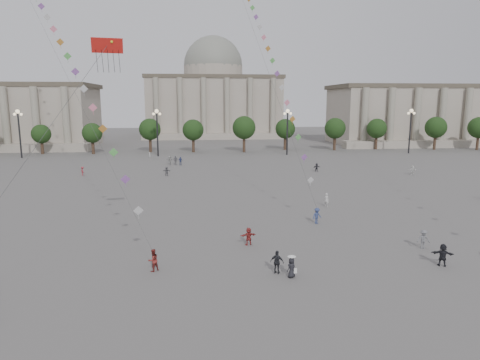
{
  "coord_description": "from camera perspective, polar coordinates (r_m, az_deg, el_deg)",
  "views": [
    {
      "loc": [
        -5.66,
        -28.72,
        12.36
      ],
      "look_at": [
        -1.73,
        12.0,
        4.83
      ],
      "focal_mm": 32.0,
      "sensor_mm": 36.0,
      "label": 1
    }
  ],
  "objects": [
    {
      "name": "kite_train_west",
      "position": [
        60.39,
        -25.5,
        20.58
      ],
      "size": [
        29.52,
        47.92,
        70.75
      ],
      "color": "#3F3F3F",
      "rests_on": "ground"
    },
    {
      "name": "tourist_2",
      "position": [
        37.58,
        1.15,
        -7.51
      ],
      "size": [
        1.53,
        0.83,
        1.58
      ],
      "primitive_type": "imported",
      "rotation": [
        0.0,
        0.0,
        3.41
      ],
      "color": "#A12D2B",
      "rests_on": "ground"
    },
    {
      "name": "tree_row",
      "position": [
        107.1,
        -2.5,
        6.68
      ],
      "size": [
        137.12,
        5.12,
        8.0
      ],
      "color": "#3C281E",
      "rests_on": "ground"
    },
    {
      "name": "ground",
      "position": [
        31.78,
        5.31,
        -12.51
      ],
      "size": [
        360.0,
        360.0,
        0.0
      ],
      "primitive_type": "plane",
      "color": "#595653",
      "rests_on": "ground"
    },
    {
      "name": "person_crowd_7",
      "position": [
        78.65,
        22.01,
        1.21
      ],
      "size": [
        1.51,
        0.51,
        1.62
      ],
      "primitive_type": "imported",
      "rotation": [
        0.0,
        0.0,
        3.16
      ],
      "color": "white",
      "rests_on": "ground"
    },
    {
      "name": "person_crowd_0",
      "position": [
        85.26,
        -7.95,
        2.55
      ],
      "size": [
        1.06,
        0.76,
        1.67
      ],
      "primitive_type": "imported",
      "rotation": [
        0.0,
        0.0,
        0.4
      ],
      "color": "navy",
      "rests_on": "ground"
    },
    {
      "name": "tourist_1",
      "position": [
        31.72,
        4.97,
        -10.86
      ],
      "size": [
        1.1,
        0.81,
        1.73
      ],
      "primitive_type": "imported",
      "rotation": [
        0.0,
        0.0,
        2.71
      ],
      "color": "black",
      "rests_on": "ground"
    },
    {
      "name": "person_crowd_3",
      "position": [
        36.42,
        25.41,
        -9.01
      ],
      "size": [
        1.7,
        1.12,
        1.75
      ],
      "primitive_type": "imported",
      "rotation": [
        0.0,
        0.0,
        2.74
      ],
      "color": "black",
      "rests_on": "ground"
    },
    {
      "name": "lamp_post_mid_west",
      "position": [
        99.29,
        -11.0,
        7.34
      ],
      "size": [
        2.0,
        0.9,
        10.65
      ],
      "color": "#262628",
      "rests_on": "ground"
    },
    {
      "name": "person_crowd_6",
      "position": [
        39.83,
        23.27,
        -7.28
      ],
      "size": [
        1.15,
        0.76,
        1.66
      ],
      "primitive_type": "imported",
      "rotation": [
        0.0,
        0.0,
        6.14
      ],
      "color": "slate",
      "rests_on": "ground"
    },
    {
      "name": "person_crowd_17",
      "position": [
        77.24,
        -20.25,
        1.13
      ],
      "size": [
        0.99,
        1.11,
        1.5
      ],
      "primitive_type": "imported",
      "rotation": [
        0.0,
        0.0,
        2.13
      ],
      "color": "#9F2B35",
      "rests_on": "ground"
    },
    {
      "name": "kite_flyer_0",
      "position": [
        32.68,
        -11.51,
        -10.43
      ],
      "size": [
        1.04,
        1.01,
        1.69
      ],
      "primitive_type": "imported",
      "rotation": [
        0.0,
        0.0,
        3.81
      ],
      "color": "maroon",
      "rests_on": "ground"
    },
    {
      "name": "dragon_kite",
      "position": [
        33.49,
        -17.43,
        15.34
      ],
      "size": [
        4.97,
        6.7,
        20.76
      ],
      "color": "red",
      "rests_on": "ground"
    },
    {
      "name": "kite_flyer_1",
      "position": [
        44.64,
        10.22,
        -4.71
      ],
      "size": [
        1.24,
        1.02,
        1.67
      ],
      "primitive_type": "imported",
      "rotation": [
        0.0,
        0.0,
        0.44
      ],
      "color": "navy",
      "rests_on": "ground"
    },
    {
      "name": "person_crowd_4",
      "position": [
        86.02,
        -9.37,
        2.61
      ],
      "size": [
        1.58,
        1.43,
        1.74
      ],
      "primitive_type": "imported",
      "rotation": [
        0.0,
        0.0,
        3.83
      ],
      "color": "#B5B6B1",
      "rests_on": "ground"
    },
    {
      "name": "person_crowd_12",
      "position": [
        73.12,
        -9.75,
        1.15
      ],
      "size": [
        1.47,
        0.68,
        1.53
      ],
      "primitive_type": "imported",
      "rotation": [
        0.0,
        0.0,
        2.97
      ],
      "color": "#58575B",
      "rests_on": "ground"
    },
    {
      "name": "person_crowd_16",
      "position": [
        85.67,
        -8.61,
        2.63
      ],
      "size": [
        1.15,
        0.89,
        1.83
      ],
      "primitive_type": "imported",
      "rotation": [
        0.0,
        0.0,
        0.48
      ],
      "color": "slate",
      "rests_on": "ground"
    },
    {
      "name": "hall_east",
      "position": [
        146.82,
        28.08,
        7.68
      ],
      "size": [
        84.0,
        26.22,
        17.2
      ],
      "color": "#A29888",
      "rests_on": "ground"
    },
    {
      "name": "person_crowd_13",
      "position": [
        52.0,
        11.46,
        -2.61
      ],
      "size": [
        0.69,
        0.71,
        1.64
      ],
      "primitive_type": "imported",
      "rotation": [
        0.0,
        0.0,
        2.28
      ],
      "color": "silver",
      "rests_on": "ground"
    },
    {
      "name": "lamp_post_far_east",
      "position": [
        111.08,
        21.8,
        7.1
      ],
      "size": [
        2.0,
        0.9,
        10.65
      ],
      "color": "#262628",
      "rests_on": "ground"
    },
    {
      "name": "person_crowd_9",
      "position": [
        77.79,
        10.18,
        1.67
      ],
      "size": [
        1.43,
        0.69,
        1.48
      ],
      "primitive_type": "imported",
      "rotation": [
        0.0,
        0.0,
        0.19
      ],
      "color": "black",
      "rests_on": "ground"
    },
    {
      "name": "person_crowd_10",
      "position": [
        95.34,
        -11.95,
        3.22
      ],
      "size": [
        0.42,
        0.6,
        1.56
      ],
      "primitive_type": "imported",
      "rotation": [
        0.0,
        0.0,
        1.65
      ],
      "color": "silver",
      "rests_on": "ground"
    },
    {
      "name": "hall_central",
      "position": [
        158.06,
        -3.53,
        11.08
      ],
      "size": [
        48.3,
        34.3,
        35.5
      ],
      "color": "#A29888",
      "rests_on": "ground"
    },
    {
      "name": "lamp_post_mid_east",
      "position": [
        100.99,
        6.35,
        7.52
      ],
      "size": [
        2.0,
        0.9,
        10.65
      ],
      "color": "#262628",
      "rests_on": "ground"
    },
    {
      "name": "hat_person",
      "position": [
        31.17,
        6.89,
        -11.41
      ],
      "size": [
        0.86,
        0.8,
        1.69
      ],
      "color": "black",
      "rests_on": "ground"
    },
    {
      "name": "lamp_post_far_west",
      "position": [
        106.39,
        -27.41,
        6.57
      ],
      "size": [
        2.0,
        0.9,
        10.65
      ],
      "color": "#262628",
      "rests_on": "ground"
    },
    {
      "name": "kite_train_mid",
      "position": [
        69.31,
        0.99,
        22.8
      ],
      "size": [
        8.83,
        48.47,
        68.75
      ],
      "color": "#3F3F3F",
      "rests_on": "ground"
    }
  ]
}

